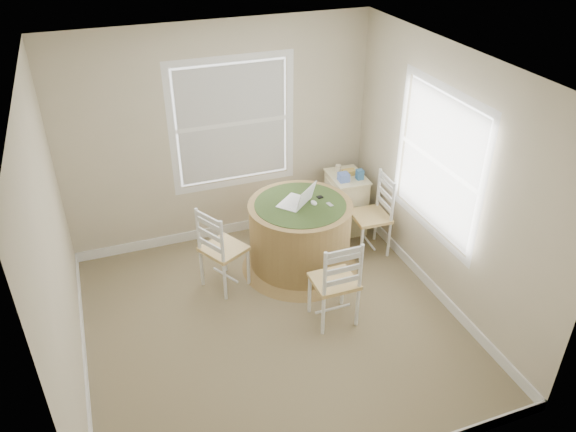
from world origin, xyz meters
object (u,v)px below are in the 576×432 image
chair_right (370,216)px  laptop (297,201)px  chair_left (224,248)px  corner_chest (345,202)px  round_table (300,233)px  chair_near (334,281)px

chair_right → laptop: size_ratio=2.00×
chair_left → corner_chest: chair_left is taller
round_table → chair_near: 0.95m
chair_near → chair_right: bearing=-132.9°
round_table → chair_near: chair_near is taller
round_table → corner_chest: (0.84, 0.58, -0.08)m
chair_near → laptop: 1.04m
chair_right → corner_chest: 0.57m
chair_right → corner_chest: (-0.05, 0.56, -0.11)m
chair_right → laptop: 0.99m
round_table → chair_left: bearing=172.5°
laptop → chair_right: bearing=138.5°
chair_left → chair_right: 1.77m
chair_left → chair_near: size_ratio=1.00×
chair_near → laptop: size_ratio=2.00×
chair_left → laptop: bearing=-114.4°
chair_left → chair_near: 1.26m
round_table → chair_left: size_ratio=1.39×
chair_near → chair_right: same height
round_table → laptop: bearing=132.2°
round_table → chair_right: chair_right is taller
chair_right → chair_left: bearing=-85.5°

